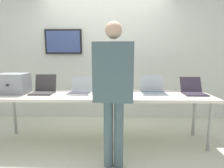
{
  "coord_description": "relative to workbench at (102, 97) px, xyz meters",
  "views": [
    {
      "loc": [
        0.21,
        -2.63,
        1.33
      ],
      "look_at": [
        0.15,
        0.18,
        0.88
      ],
      "focal_mm": 28.72,
      "sensor_mm": 36.0,
      "label": 1
    }
  ],
  "objects": [
    {
      "name": "laptop_station_2",
      "position": [
        0.23,
        0.05,
        0.1
      ],
      "size": [
        0.33,
        0.35,
        0.22
      ],
      "color": "#B2B7B3",
      "rests_on": "workbench"
    },
    {
      "name": "laptop_station_4",
      "position": [
        1.38,
        0.05,
        0.1
      ],
      "size": [
        0.32,
        0.36,
        0.24
      ],
      "color": "#3C3341",
      "rests_on": "workbench"
    },
    {
      "name": "laptop_station_1",
      "position": [
        -0.33,
        0.06,
        0.1
      ],
      "size": [
        0.37,
        0.37,
        0.24
      ],
      "color": "#ACB6B6",
      "rests_on": "workbench"
    },
    {
      "name": "laptop_station_3",
      "position": [
        0.77,
        0.07,
        0.11
      ],
      "size": [
        0.38,
        0.33,
        0.27
      ],
      "color": "#ACB6B9",
      "rests_on": "workbench"
    },
    {
      "name": "laptop_station_0",
      "position": [
        -0.91,
        0.06,
        0.11
      ],
      "size": [
        0.33,
        0.33,
        0.28
      ],
      "color": "#3B3938",
      "rests_on": "workbench"
    },
    {
      "name": "workbench",
      "position": [
        0.0,
        0.0,
        0.0
      ],
      "size": [
        3.22,
        0.7,
        0.75
      ],
      "color": "beige",
      "rests_on": "ground"
    },
    {
      "name": "ground",
      "position": [
        0.0,
        0.0,
        -0.73
      ],
      "size": [
        8.0,
        8.0,
        0.04
      ],
      "primitive_type": "cube",
      "color": "beige"
    },
    {
      "name": "person",
      "position": [
        0.18,
        -0.62,
        0.32
      ],
      "size": [
        0.46,
        0.61,
        1.69
      ],
      "color": "#455A61",
      "rests_on": "ground"
    },
    {
      "name": "back_wall",
      "position": [
        -0.02,
        1.13,
        0.7
      ],
      "size": [
        8.0,
        0.11,
        2.8
      ],
      "color": "beige",
      "rests_on": "ground"
    },
    {
      "name": "equipment_box",
      "position": [
        -1.35,
        0.04,
        0.2
      ],
      "size": [
        0.41,
        0.33,
        0.3
      ],
      "color": "gray",
      "rests_on": "workbench"
    },
    {
      "name": "paper_sheet",
      "position": [
        -0.0,
        -0.17,
        0.05
      ],
      "size": [
        0.21,
        0.3,
        0.0
      ],
      "color": "white",
      "rests_on": "workbench"
    }
  ]
}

